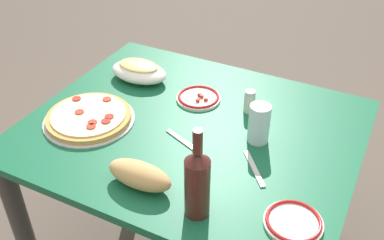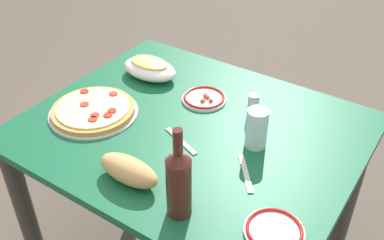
{
  "view_description": "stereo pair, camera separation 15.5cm",
  "coord_description": "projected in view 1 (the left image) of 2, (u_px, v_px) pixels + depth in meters",
  "views": [
    {
      "loc": [
        0.57,
        -1.13,
        1.66
      ],
      "look_at": [
        0.0,
        0.0,
        0.75
      ],
      "focal_mm": 42.13,
      "sensor_mm": 36.0,
      "label": 1
    },
    {
      "loc": [
        0.7,
        -1.05,
        1.66
      ],
      "look_at": [
        0.0,
        0.0,
        0.75
      ],
      "focal_mm": 42.13,
      "sensor_mm": 36.0,
      "label": 2
    }
  ],
  "objects": [
    {
      "name": "fork_left",
      "position": [
        184.0,
        142.0,
        1.5
      ],
      "size": [
        0.16,
        0.08,
        0.0
      ],
      "primitive_type": "cube",
      "rotation": [
        0.0,
        0.0,
        5.9
      ],
      "color": "#B7B7BC",
      "rests_on": "dining_table"
    },
    {
      "name": "side_plate_near",
      "position": [
        293.0,
        222.0,
        1.21
      ],
      "size": [
        0.16,
        0.16,
        0.02
      ],
      "color": "white",
      "rests_on": "dining_table"
    },
    {
      "name": "water_glass",
      "position": [
        259.0,
        124.0,
        1.47
      ],
      "size": [
        0.07,
        0.07,
        0.14
      ],
      "primitive_type": "cylinder",
      "color": "silver",
      "rests_on": "dining_table"
    },
    {
      "name": "fork_right",
      "position": [
        254.0,
        168.0,
        1.39
      ],
      "size": [
        0.12,
        0.14,
        0.0
      ],
      "primitive_type": "cube",
      "rotation": [
        0.0,
        0.0,
        2.24
      ],
      "color": "#B7B7BC",
      "rests_on": "dining_table"
    },
    {
      "name": "side_plate_far",
      "position": [
        198.0,
        98.0,
        1.71
      ],
      "size": [
        0.17,
        0.17,
        0.02
      ],
      "color": "white",
      "rests_on": "dining_table"
    },
    {
      "name": "bread_loaf",
      "position": [
        140.0,
        175.0,
        1.32
      ],
      "size": [
        0.21,
        0.09,
        0.08
      ],
      "primitive_type": "ellipsoid",
      "color": "tan",
      "rests_on": "dining_table"
    },
    {
      "name": "pepperoni_pizza",
      "position": [
        89.0,
        117.0,
        1.6
      ],
      "size": [
        0.32,
        0.32,
        0.03
      ],
      "color": "#B7B7BC",
      "rests_on": "dining_table"
    },
    {
      "name": "dining_table",
      "position": [
        192.0,
        154.0,
        1.64
      ],
      "size": [
        1.13,
        0.93,
        0.72
      ],
      "color": "#145938",
      "rests_on": "ground"
    },
    {
      "name": "wine_bottle",
      "position": [
        197.0,
        182.0,
        1.18
      ],
      "size": [
        0.07,
        0.07,
        0.29
      ],
      "color": "#471E19",
      "rests_on": "dining_table"
    },
    {
      "name": "baked_pasta_dish",
      "position": [
        139.0,
        71.0,
        1.81
      ],
      "size": [
        0.24,
        0.15,
        0.08
      ],
      "color": "white",
      "rests_on": "dining_table"
    },
    {
      "name": "spice_shaker",
      "position": [
        249.0,
        101.0,
        1.63
      ],
      "size": [
        0.04,
        0.04,
        0.09
      ],
      "color": "silver",
      "rests_on": "dining_table"
    }
  ]
}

